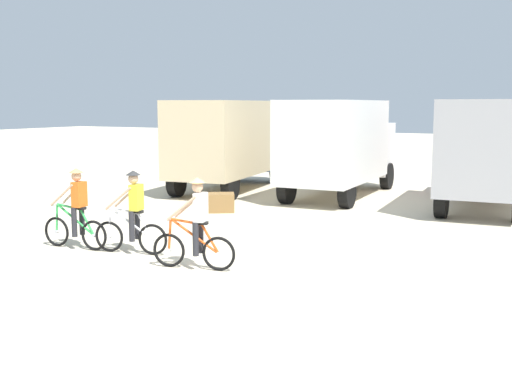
{
  "coord_description": "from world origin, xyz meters",
  "views": [
    {
      "loc": [
        6.48,
        -10.06,
        3.22
      ],
      "look_at": [
        -0.59,
        3.26,
        1.1
      ],
      "focal_mm": 43.95,
      "sensor_mm": 36.0,
      "label": 1
    }
  ],
  "objects_px": {
    "cyclist_orange_shirt": "(76,212)",
    "cyclist_near_camera": "(196,227)",
    "box_truck_tan_camper": "(228,140)",
    "box_truck_white_box": "(339,143)",
    "supply_crate": "(221,203)",
    "box_truck_grey_hauler": "(488,148)",
    "cyclist_cowboy_hat": "(133,215)"
  },
  "relations": [
    {
      "from": "box_truck_tan_camper",
      "to": "box_truck_grey_hauler",
      "type": "bearing_deg",
      "value": 0.93
    },
    {
      "from": "cyclist_orange_shirt",
      "to": "cyclist_cowboy_hat",
      "type": "relative_size",
      "value": 1.0
    },
    {
      "from": "box_truck_tan_camper",
      "to": "box_truck_white_box",
      "type": "relative_size",
      "value": 1.02
    },
    {
      "from": "cyclist_orange_shirt",
      "to": "supply_crate",
      "type": "xyz_separation_m",
      "value": [
        0.33,
        5.71,
        -0.57
      ]
    },
    {
      "from": "box_truck_tan_camper",
      "to": "box_truck_grey_hauler",
      "type": "xyz_separation_m",
      "value": [
        9.19,
        0.15,
        0.0
      ]
    },
    {
      "from": "box_truck_grey_hauler",
      "to": "supply_crate",
      "type": "xyz_separation_m",
      "value": [
        -6.94,
        -4.42,
        -1.6
      ]
    },
    {
      "from": "cyclist_orange_shirt",
      "to": "cyclist_near_camera",
      "type": "bearing_deg",
      "value": -3.9
    },
    {
      "from": "box_truck_grey_hauler",
      "to": "cyclist_near_camera",
      "type": "distance_m",
      "value": 11.12
    },
    {
      "from": "box_truck_tan_camper",
      "to": "cyclist_near_camera",
      "type": "bearing_deg",
      "value": -62.72
    },
    {
      "from": "cyclist_cowboy_hat",
      "to": "supply_crate",
      "type": "bearing_deg",
      "value": 101.17
    },
    {
      "from": "supply_crate",
      "to": "box_truck_grey_hauler",
      "type": "bearing_deg",
      "value": 32.47
    },
    {
      "from": "box_truck_tan_camper",
      "to": "box_truck_white_box",
      "type": "bearing_deg",
      "value": 4.71
    },
    {
      "from": "supply_crate",
      "to": "cyclist_near_camera",
      "type": "bearing_deg",
      "value": -63.12
    },
    {
      "from": "cyclist_near_camera",
      "to": "supply_crate",
      "type": "xyz_separation_m",
      "value": [
        -3.01,
        5.94,
        -0.57
      ]
    },
    {
      "from": "box_truck_grey_hauler",
      "to": "cyclist_near_camera",
      "type": "relative_size",
      "value": 3.79
    },
    {
      "from": "cyclist_cowboy_hat",
      "to": "supply_crate",
      "type": "xyz_separation_m",
      "value": [
        -1.08,
        5.49,
        -0.57
      ]
    },
    {
      "from": "box_truck_white_box",
      "to": "cyclist_near_camera",
      "type": "relative_size",
      "value": 3.75
    },
    {
      "from": "cyclist_near_camera",
      "to": "supply_crate",
      "type": "bearing_deg",
      "value": 116.88
    },
    {
      "from": "box_truck_tan_camper",
      "to": "box_truck_grey_hauler",
      "type": "relative_size",
      "value": 1.01
    },
    {
      "from": "cyclist_orange_shirt",
      "to": "supply_crate",
      "type": "distance_m",
      "value": 5.75
    },
    {
      "from": "box_truck_tan_camper",
      "to": "supply_crate",
      "type": "distance_m",
      "value": 5.08
    },
    {
      "from": "box_truck_white_box",
      "to": "cyclist_near_camera",
      "type": "height_order",
      "value": "box_truck_white_box"
    },
    {
      "from": "box_truck_tan_camper",
      "to": "cyclist_orange_shirt",
      "type": "distance_m",
      "value": 10.21
    },
    {
      "from": "box_truck_white_box",
      "to": "supply_crate",
      "type": "height_order",
      "value": "box_truck_white_box"
    },
    {
      "from": "box_truck_grey_hauler",
      "to": "supply_crate",
      "type": "distance_m",
      "value": 8.38
    },
    {
      "from": "box_truck_tan_camper",
      "to": "cyclist_near_camera",
      "type": "relative_size",
      "value": 3.84
    },
    {
      "from": "box_truck_tan_camper",
      "to": "box_truck_grey_hauler",
      "type": "height_order",
      "value": "same"
    },
    {
      "from": "cyclist_near_camera",
      "to": "cyclist_orange_shirt",
      "type": "bearing_deg",
      "value": 176.1
    },
    {
      "from": "cyclist_orange_shirt",
      "to": "cyclist_near_camera",
      "type": "relative_size",
      "value": 1.0
    },
    {
      "from": "cyclist_cowboy_hat",
      "to": "supply_crate",
      "type": "distance_m",
      "value": 5.63
    },
    {
      "from": "cyclist_cowboy_hat",
      "to": "cyclist_near_camera",
      "type": "distance_m",
      "value": 1.98
    },
    {
      "from": "box_truck_grey_hauler",
      "to": "cyclist_orange_shirt",
      "type": "height_order",
      "value": "box_truck_grey_hauler"
    }
  ]
}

